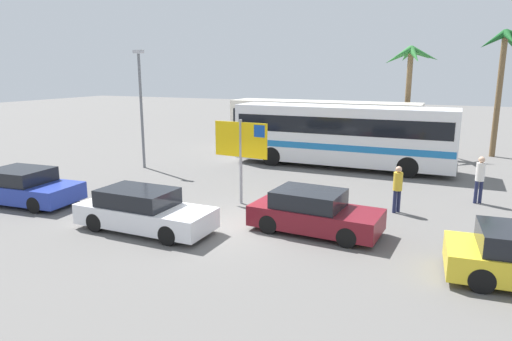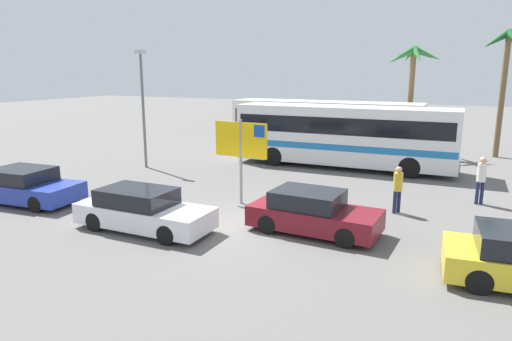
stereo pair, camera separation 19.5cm
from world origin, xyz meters
name	(u,v)px [view 2 (the right image)]	position (x,y,z in m)	size (l,w,h in m)	color
ground	(230,225)	(0.00, 0.00, 0.00)	(120.00, 120.00, 0.00)	#605E5B
bus_front_coach	(344,133)	(1.08, 10.55, 1.78)	(11.13, 2.47, 3.17)	white
bus_rear_coach	(325,125)	(-0.85, 13.72, 1.78)	(11.13, 2.47, 3.17)	silver
ferry_sign	(242,143)	(-0.74, 2.42, 2.33)	(2.20, 0.24, 3.20)	gray
car_white	(143,210)	(-2.31, -1.50, 0.64)	(4.44, 1.71, 1.32)	silver
car_blue	(26,186)	(-8.30, -0.89, 0.64)	(4.18, 2.18, 1.32)	#23389E
car_maroon	(313,213)	(2.64, 0.53, 0.63)	(4.09, 1.98, 1.32)	maroon
pedestrian_near_sign	(481,176)	(7.44, 6.10, 1.08)	(0.32, 0.32, 1.81)	#1E2347
pedestrian_by_bus	(398,186)	(4.76, 3.65, 0.99)	(0.32, 0.32, 1.68)	#1E2347
lamp_post_left_side	(143,104)	(-8.27, 6.27, 3.29)	(0.56, 0.20, 5.95)	slate
palm_tree_seaside	(413,67)	(3.65, 16.14, 5.15)	(3.12, 3.06, 6.38)	brown
palm_tree_inland	(507,58)	(8.51, 17.18, 5.66)	(3.03, 3.04, 7.22)	brown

